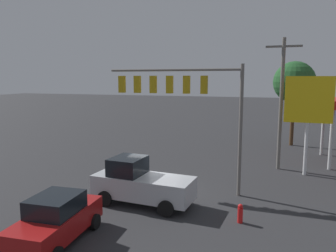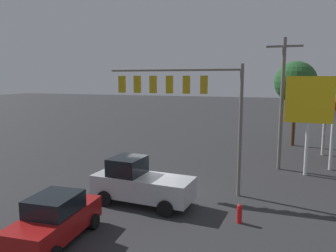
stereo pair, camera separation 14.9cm
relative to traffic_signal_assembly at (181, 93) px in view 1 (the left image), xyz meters
The scene contains 8 objects.
ground_plane 5.84m from the traffic_signal_assembly, 46.82° to the left, with size 200.00×200.00×0.00m, color #2D2D30.
traffic_signal_assembly is the anchor object (origin of this frame).
utility_pole 8.45m from the traffic_signal_assembly, 130.38° to the right, with size 2.40×0.26×9.25m.
price_sign 9.05m from the traffic_signal_assembly, 142.69° to the right, with size 3.01×0.27×6.62m.
sedan_far 9.43m from the traffic_signal_assembly, 69.93° to the left, with size 2.29×4.51×1.93m.
pickup_parked 5.51m from the traffic_signal_assembly, 66.16° to the left, with size 5.32×2.53×2.40m.
street_tree 17.07m from the traffic_signal_assembly, 112.80° to the right, with size 3.92×3.92×8.09m.
fire_hydrant 7.39m from the traffic_signal_assembly, 137.75° to the left, with size 0.24×0.24×0.88m.
Camera 1 is at (-6.37, 16.74, 6.47)m, focal length 35.00 mm.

